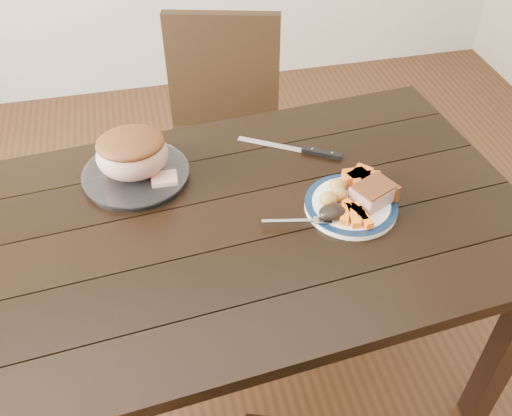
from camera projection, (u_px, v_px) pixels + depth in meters
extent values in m
plane|color=#472B16|center=(232.00, 376.00, 1.98)|extent=(4.00, 4.00, 0.00)
cube|color=black|center=(224.00, 227.00, 1.49)|extent=(1.67, 1.04, 0.04)
cube|color=black|center=(504.00, 351.00, 1.65)|extent=(0.07, 0.07, 0.71)
cube|color=black|center=(385.00, 191.00, 2.16)|extent=(0.07, 0.07, 0.71)
cube|color=black|center=(222.00, 158.00, 2.16)|extent=(0.51, 0.51, 0.04)
cube|color=black|center=(223.00, 72.00, 2.13)|extent=(0.42, 0.15, 0.46)
cube|color=black|center=(269.00, 176.00, 2.44)|extent=(0.04, 0.04, 0.43)
cube|color=black|center=(268.00, 236.00, 2.18)|extent=(0.04, 0.04, 0.43)
cube|color=black|center=(186.00, 174.00, 2.45)|extent=(0.04, 0.04, 0.43)
cube|color=black|center=(174.00, 234.00, 2.19)|extent=(0.04, 0.04, 0.43)
cylinder|color=white|center=(351.00, 206.00, 1.51)|extent=(0.24, 0.24, 0.02)
torus|color=#0B1E39|center=(351.00, 203.00, 1.50)|extent=(0.24, 0.24, 0.02)
cylinder|color=white|center=(136.00, 175.00, 1.60)|extent=(0.29, 0.29, 0.02)
cube|color=tan|center=(373.00, 194.00, 1.49)|extent=(0.12, 0.11, 0.04)
ellipsoid|color=gold|center=(338.00, 186.00, 1.52)|extent=(0.05, 0.04, 0.04)
ellipsoid|color=gold|center=(328.00, 199.00, 1.48)|extent=(0.05, 0.04, 0.04)
ellipsoid|color=gold|center=(338.00, 194.00, 1.49)|extent=(0.05, 0.04, 0.04)
cube|color=orange|center=(345.00, 214.00, 1.45)|extent=(0.05, 0.07, 0.02)
cube|color=orange|center=(354.00, 217.00, 1.44)|extent=(0.03, 0.07, 0.02)
cube|color=orange|center=(353.00, 209.00, 1.46)|extent=(0.05, 0.07, 0.02)
cube|color=orange|center=(363.00, 218.00, 1.44)|extent=(0.03, 0.07, 0.02)
cube|color=orange|center=(359.00, 213.00, 1.45)|extent=(0.03, 0.07, 0.02)
cube|color=orange|center=(354.00, 178.00, 1.54)|extent=(0.06, 0.05, 0.04)
cube|color=orange|center=(358.00, 179.00, 1.54)|extent=(0.07, 0.06, 0.04)
cube|color=orange|center=(370.00, 181.00, 1.53)|extent=(0.06, 0.06, 0.04)
cube|color=orange|center=(361.00, 176.00, 1.55)|extent=(0.07, 0.07, 0.04)
ellipsoid|color=black|center=(332.00, 212.00, 1.45)|extent=(0.07, 0.05, 0.03)
cube|color=silver|center=(289.00, 221.00, 1.45)|extent=(0.14, 0.04, 0.00)
cube|color=silver|center=(323.00, 221.00, 1.45)|extent=(0.05, 0.03, 0.00)
ellipsoid|color=tan|center=(132.00, 155.00, 1.55)|extent=(0.20, 0.17, 0.13)
cube|color=tan|center=(164.00, 179.00, 1.56)|extent=(0.07, 0.06, 0.02)
cube|color=silver|center=(270.00, 144.00, 1.71)|extent=(0.18, 0.12, 0.00)
cube|color=black|center=(322.00, 153.00, 1.67)|extent=(0.11, 0.08, 0.01)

